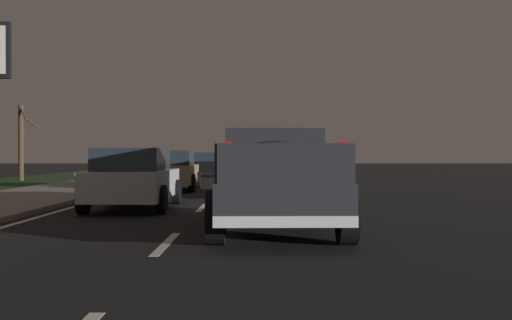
# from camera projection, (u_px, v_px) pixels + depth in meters

# --- Properties ---
(ground) EXTENTS (144.00, 144.00, 0.00)m
(ground) POSITION_uv_depth(u_px,v_px,m) (224.00, 185.00, 27.46)
(ground) COLOR black
(sidewalk_shoulder) EXTENTS (108.00, 4.00, 0.12)m
(sidewalk_shoulder) POSITION_uv_depth(u_px,v_px,m) (100.00, 184.00, 27.44)
(sidewalk_shoulder) COLOR gray
(sidewalk_shoulder) RESTS_ON ground
(lane_markings) EXTENTS (108.00, 3.54, 0.01)m
(lane_markings) POSITION_uv_depth(u_px,v_px,m) (174.00, 183.00, 29.09)
(lane_markings) COLOR silver
(lane_markings) RESTS_ON ground
(pickup_truck) EXTENTS (5.45, 2.33, 1.87)m
(pickup_truck) POSITION_uv_depth(u_px,v_px,m) (275.00, 176.00, 10.97)
(pickup_truck) COLOR #232328
(pickup_truck) RESTS_ON ground
(sedan_green) EXTENTS (4.44, 2.09, 1.54)m
(sedan_green) POSITION_uv_depth(u_px,v_px,m) (270.00, 173.00, 19.93)
(sedan_green) COLOR #14592D
(sedan_green) RESTS_ON ground
(sedan_black) EXTENTS (4.41, 2.04, 1.54)m
(sedan_black) POSITION_uv_depth(u_px,v_px,m) (205.00, 164.00, 39.24)
(sedan_black) COLOR black
(sedan_black) RESTS_ON ground
(sedan_tan) EXTENTS (4.44, 2.09, 1.54)m
(sedan_tan) POSITION_uv_depth(u_px,v_px,m) (172.00, 170.00, 23.43)
(sedan_tan) COLOR #9E845B
(sedan_tan) RESTS_ON ground
(sedan_silver) EXTENTS (4.42, 2.06, 1.54)m
(sedan_silver) POSITION_uv_depth(u_px,v_px,m) (134.00, 178.00, 15.27)
(sedan_silver) COLOR #B2B5BA
(sedan_silver) RESTS_ON ground
(bare_tree_far) EXTENTS (1.56, 1.27, 4.04)m
(bare_tree_far) POSITION_uv_depth(u_px,v_px,m) (21.00, 141.00, 32.21)
(bare_tree_far) COLOR #423323
(bare_tree_far) RESTS_ON ground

